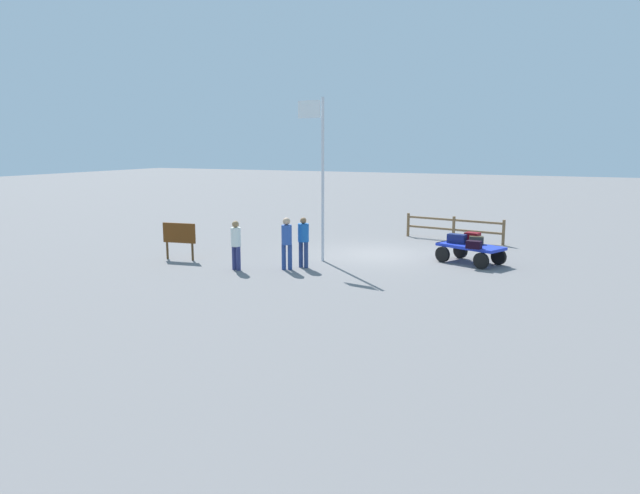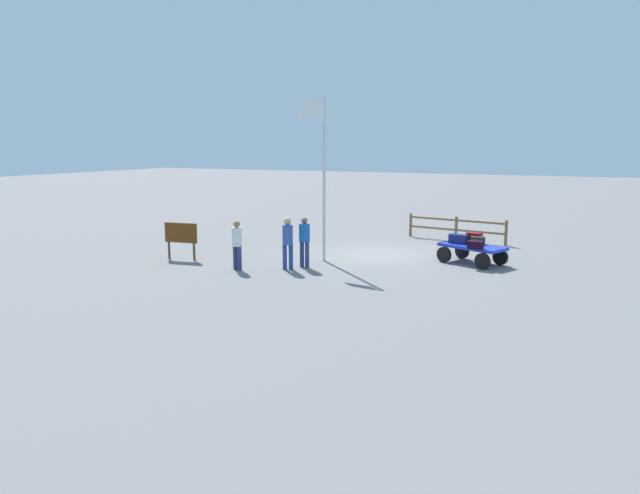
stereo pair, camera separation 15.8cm
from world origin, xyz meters
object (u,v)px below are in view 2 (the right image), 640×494
Objects in this scene: worker_trailing at (288,239)px; suitcase_olive at (478,240)px; suitcase_grey at (458,239)px; worker_supervisor at (237,242)px; signboard at (181,235)px; suitcase_dark at (474,238)px; worker_lead at (304,238)px; luggage_cart at (472,250)px; flagpole at (321,165)px; suitcase_navy at (475,245)px.

suitcase_olive is at bearing -144.89° from worker_trailing.
suitcase_grey is at bearing -141.87° from worker_trailing.
worker_trailing is at bearing -153.25° from worker_supervisor.
suitcase_olive is 10.24m from signboard.
suitcase_dark is 5.95m from worker_lead.
signboard is (2.73, -0.62, -0.05)m from worker_supervisor.
worker_trailing is 1.06× the size of worker_supervisor.
signboard reaches higher than suitcase_dark.
worker_trailing is (5.14, 4.04, 0.18)m from suitcase_dark.
suitcase_grey is at bearing 38.91° from suitcase_dark.
worker_trailing is at bearing 38.13° from suitcase_grey.
worker_trailing is (5.17, 3.49, 0.52)m from luggage_cart.
suitcase_dark is 0.10× the size of flagpole.
suitcase_navy is at bearing 102.38° from suitcase_dark.
worker_lead is (4.33, 3.15, 0.19)m from suitcase_grey.
suitcase_olive is 0.65m from suitcase_grey.
worker_trailing reaches higher than suitcase_dark.
suitcase_dark is 1.09× the size of suitcase_navy.
worker_trailing is 4.18m from signboard.
luggage_cart is 1.85× the size of signboard.
worker_lead is at bearing 31.70° from luggage_cart.
signboard reaches higher than suitcase_olive.
suitcase_grey is 0.12× the size of flagpole.
luggage_cart is 0.62m from suitcase_grey.
suitcase_navy is 10.01m from signboard.
suitcase_olive is 0.40× the size of signboard.
luggage_cart is 5.85m from flagpole.
suitcase_olive is 0.92m from suitcase_navy.
suitcase_grey is (0.65, 0.07, 0.02)m from suitcase_olive.
suitcase_olive is 0.09× the size of flagpole.
flagpole reaches higher than worker_lead.
flagpole is at bearing 21.47° from suitcase_olive.
worker_lead is at bearing -145.21° from worker_supervisor.
suitcase_olive is at bearing -146.55° from worker_supervisor.
luggage_cart is 1.42× the size of worker_trailing.
flagpole reaches higher than signboard.
luggage_cart is 0.77m from suitcase_navy.
suitcase_navy is at bearing 130.73° from suitcase_grey.
worker_supervisor is (6.61, 4.22, 0.44)m from luggage_cart.
suitcase_grey is 9.62m from signboard.
luggage_cart is at bearing -148.30° from worker_lead.
flagpole is (-0.00, -1.27, 2.33)m from worker_lead.
luggage_cart is 0.42m from suitcase_olive.
luggage_cart is 5.69m from worker_lead.
suitcase_olive is at bearing 121.62° from suitcase_dark.
suitcase_dark is at bearing -77.62° from suitcase_navy.
luggage_cart is 7.86m from worker_supervisor.
suitcase_olive is 0.96× the size of suitcase_dark.
suitcase_olive is at bearing -173.63° from suitcase_grey.
suitcase_grey is 0.42× the size of worker_supervisor.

